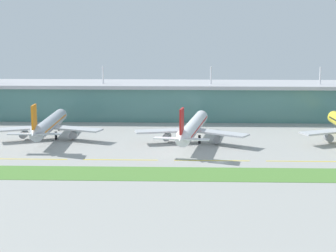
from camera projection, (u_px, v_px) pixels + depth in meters
ground_plane at (220, 162)px, 206.60m from camera, size 600.00×600.00×0.00m
terminal_building at (210, 100)px, 298.35m from camera, size 288.00×34.00×27.99m
airliner_near_middle at (49, 125)px, 245.55m from camera, size 48.79×60.08×18.90m
airliner_center at (193, 128)px, 238.49m from camera, size 48.20×65.57×18.90m
taxiway_stripe_west at (30, 159)px, 210.67m from camera, size 28.00×0.70×0.04m
taxiway_stripe_mid_west at (120, 160)px, 209.55m from camera, size 28.00×0.70×0.04m
taxiway_stripe_centre at (212, 161)px, 208.43m from camera, size 28.00×0.70×0.04m
taxiway_stripe_mid_east at (304, 161)px, 207.32m from camera, size 28.00×0.70×0.04m
grass_verge at (223, 174)px, 189.40m from camera, size 300.00×18.00×0.10m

